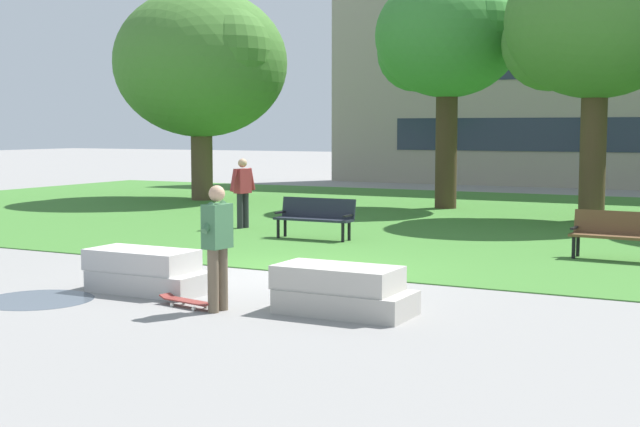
# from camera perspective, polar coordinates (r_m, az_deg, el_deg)

# --- Properties ---
(ground_plane) EXTENTS (140.00, 140.00, 0.00)m
(ground_plane) POSITION_cam_1_polar(r_m,az_deg,el_deg) (15.27, -1.81, -3.83)
(ground_plane) COLOR gray
(grass_lawn) EXTENTS (40.00, 20.00, 0.02)m
(grass_lawn) POSITION_cam_1_polar(r_m,az_deg,el_deg) (24.41, 9.74, -0.37)
(grass_lawn) COLOR #3D752D
(grass_lawn) RESTS_ON ground
(concrete_block_center) EXTENTS (1.88, 0.90, 0.64)m
(concrete_block_center) POSITION_cam_1_polar(r_m,az_deg,el_deg) (13.76, -11.07, -3.66)
(concrete_block_center) COLOR #BCB7B2
(concrete_block_center) RESTS_ON ground
(concrete_block_left) EXTENTS (1.85, 0.90, 0.64)m
(concrete_block_left) POSITION_cam_1_polar(r_m,az_deg,el_deg) (11.93, 1.41, -4.97)
(concrete_block_left) COLOR #B2ADA3
(concrete_block_left) RESTS_ON ground
(person_skateboarder) EXTENTS (0.27, 0.59, 1.71)m
(person_skateboarder) POSITION_cam_1_polar(r_m,az_deg,el_deg) (12.05, -6.59, -1.70)
(person_skateboarder) COLOR brown
(person_skateboarder) RESTS_ON ground
(skateboard) EXTENTS (1.04, 0.41, 0.14)m
(skateboard) POSITION_cam_1_polar(r_m,az_deg,el_deg) (12.49, -8.40, -5.58)
(skateboard) COLOR maroon
(skateboard) RESTS_ON ground
(puddle) EXTENTS (1.61, 1.61, 0.01)m
(puddle) POSITION_cam_1_polar(r_m,az_deg,el_deg) (13.55, -17.63, -5.27)
(puddle) COLOR #47515B
(puddle) RESTS_ON ground
(park_bench_near_left) EXTENTS (1.82, 0.62, 0.90)m
(park_bench_near_left) POSITION_cam_1_polar(r_m,az_deg,el_deg) (17.50, 18.70, -1.15)
(park_bench_near_left) COLOR brown
(park_bench_near_left) RESTS_ON grass_lawn
(park_bench_near_right) EXTENTS (1.81, 0.55, 0.90)m
(park_bench_near_right) POSITION_cam_1_polar(r_m,az_deg,el_deg) (19.73, -0.30, -0.13)
(park_bench_near_right) COLOR #1E232D
(park_bench_near_right) RESTS_ON grass_lawn
(tree_near_right) EXTENTS (6.16, 5.86, 7.13)m
(tree_near_right) POSITION_cam_1_polar(r_m,az_deg,el_deg) (30.81, -7.74, 9.38)
(tree_near_right) COLOR brown
(tree_near_right) RESTS_ON grass_lawn
(tree_far_left) EXTENTS (4.99, 4.75, 7.25)m
(tree_far_left) POSITION_cam_1_polar(r_m,az_deg,el_deg) (24.73, 17.16, 11.50)
(tree_far_left) COLOR #4C3823
(tree_far_left) RESTS_ON grass_lawn
(tree_near_left) EXTENTS (4.61, 4.39, 7.10)m
(tree_near_left) POSITION_cam_1_polar(r_m,az_deg,el_deg) (27.68, 8.08, 11.01)
(tree_near_left) COLOR #42301E
(tree_near_left) RESTS_ON grass_lawn
(person_bystander_near_lawn) EXTENTS (0.32, 0.89, 1.71)m
(person_bystander_near_lawn) POSITION_cam_1_polar(r_m,az_deg,el_deg) (21.90, -4.97, 1.57)
(person_bystander_near_lawn) COLOR #28282D
(person_bystander_near_lawn) RESTS_ON grass_lawn
(building_facade_distant) EXTENTS (26.45, 1.03, 13.63)m
(building_facade_distant) POSITION_cam_1_polar(r_m,az_deg,el_deg) (38.28, 19.48, 11.68)
(building_facade_distant) COLOR gray
(building_facade_distant) RESTS_ON ground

